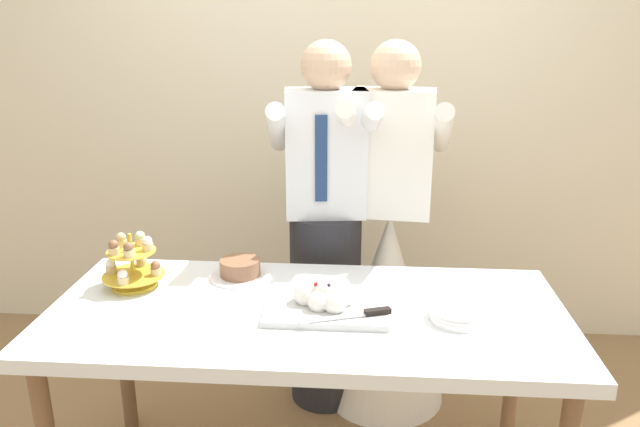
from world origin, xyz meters
The scene contains 8 objects.
rear_wall centered at (0.00, 1.38, 1.45)m, with size 5.20×0.10×2.90m, color beige.
dessert_table centered at (0.00, 0.00, 0.70)m, with size 1.80×0.80×0.78m.
cupcake_stand centered at (-0.67, 0.14, 0.86)m, with size 0.23×0.23×0.21m.
main_cake_tray centered at (0.07, 0.00, 0.81)m, with size 0.43×0.32×0.12m.
plate_stack centered at (0.51, -0.05, 0.80)m, with size 0.19×0.19×0.04m.
round_cake centered at (-0.28, 0.25, 0.81)m, with size 0.24×0.24×0.07m.
person_groom centered at (0.02, 0.63, 0.75)m, with size 0.51×0.53×1.66m.
person_bride centered at (0.31, 0.65, 0.58)m, with size 0.56×0.56×1.66m.
Camera 1 is at (0.19, -1.89, 1.73)m, focal length 33.94 mm.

